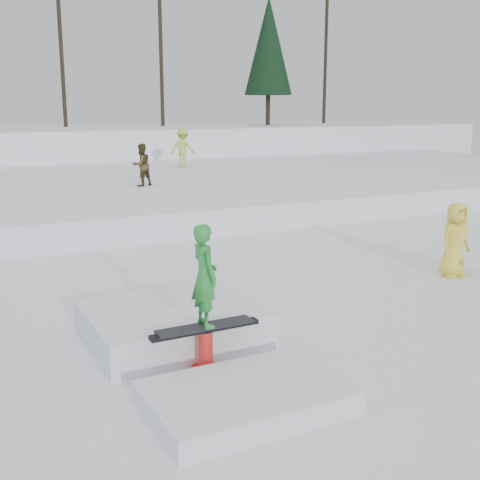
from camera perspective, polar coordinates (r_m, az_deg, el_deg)
name	(u,v)px	position (r m, az deg, el deg)	size (l,w,h in m)	color
ground	(268,331)	(10.10, 2.70, -8.59)	(120.00, 120.00, 0.00)	white
snow_berm	(18,148)	(38.53, -20.33, 8.14)	(60.00, 14.00, 2.40)	white
snow_midrise	(67,190)	(24.83, -16.06, 4.56)	(50.00, 18.00, 0.80)	white
treeline	(123,41)	(38.22, -11.05, 18.04)	(40.24, 4.22, 10.50)	black
walker_olive	(142,165)	(22.26, -9.32, 7.04)	(0.75, 0.58, 1.54)	#3F3319
walker_ygreen	(183,148)	(28.74, -5.45, 8.66)	(1.19, 0.68, 1.84)	#B8CB43
spectator_yellow	(455,240)	(13.83, 19.69, 0.03)	(0.80, 0.52, 1.64)	yellow
jib_rail_feature	(190,338)	(9.03, -4.79, -9.20)	(2.60, 4.40, 2.11)	white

